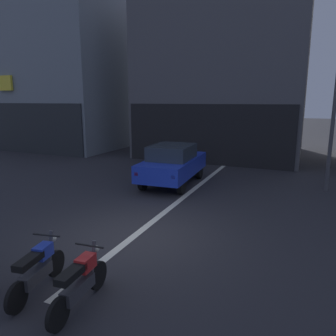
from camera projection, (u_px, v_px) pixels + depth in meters
name	position (u px, v px, depth m)	size (l,w,h in m)	color
ground_plane	(134.00, 236.00, 8.17)	(120.00, 120.00, 0.00)	#2B2B30
lane_centre_line	(203.00, 182.00, 13.56)	(0.20, 18.00, 0.01)	silver
building_corner_left	(78.00, 76.00, 24.23)	(8.40, 10.03, 10.31)	gray
building_mid_block	(226.00, 73.00, 19.88)	(9.37, 8.07, 10.16)	#56565B
car_blue_crossing_near	(173.00, 163.00, 13.07)	(1.98, 4.19, 1.64)	black
motorcycle_blue_row_leftmost	(38.00, 269.00, 5.72)	(0.55, 1.66, 0.98)	black
motorcycle_red_row_left_mid	(80.00, 282.00, 5.31)	(0.55, 1.67, 0.98)	black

